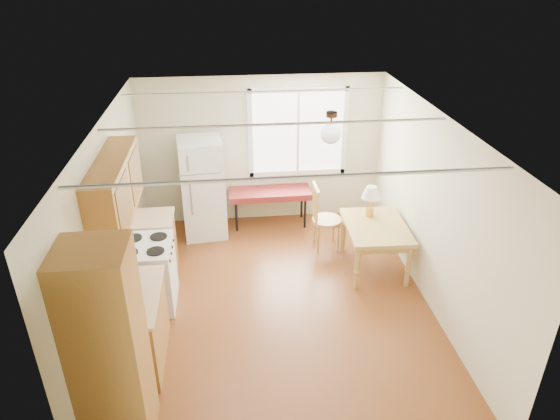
{
  "coord_description": "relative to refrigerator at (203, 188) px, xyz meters",
  "views": [
    {
      "loc": [
        -0.55,
        -5.36,
        4.18
      ],
      "look_at": [
        0.09,
        0.49,
        1.15
      ],
      "focal_mm": 32.0,
      "sensor_mm": 36.0,
      "label": 1
    }
  ],
  "objects": [
    {
      "name": "room_shell",
      "position": [
        1.0,
        -2.03,
        0.43
      ],
      "size": [
        4.6,
        5.6,
        2.62
      ],
      "color": "#542811",
      "rests_on": "ground"
    },
    {
      "name": "kitchen_run",
      "position": [
        -0.72,
        -2.67,
        0.02
      ],
      "size": [
        0.65,
        3.4,
        2.2
      ],
      "color": "brown",
      "rests_on": "ground"
    },
    {
      "name": "window_unit",
      "position": [
        1.6,
        0.44,
        0.73
      ],
      "size": [
        1.64,
        0.05,
        1.51
      ],
      "color": "white",
      "rests_on": "room_shell"
    },
    {
      "name": "pendant_light",
      "position": [
        1.7,
        -1.63,
        1.42
      ],
      "size": [
        0.26,
        0.26,
        0.4
      ],
      "color": "#312015",
      "rests_on": "room_shell"
    },
    {
      "name": "refrigerator",
      "position": [
        0.0,
        0.0,
        0.0
      ],
      "size": [
        0.74,
        0.74,
        1.64
      ],
      "rotation": [
        0.0,
        0.0,
        0.1
      ],
      "color": "white",
      "rests_on": "ground"
    },
    {
      "name": "bench",
      "position": [
        1.1,
        0.19,
        -0.25
      ],
      "size": [
        1.38,
        0.52,
        0.64
      ],
      "rotation": [
        0.0,
        0.0,
        0.01
      ],
      "color": "maroon",
      "rests_on": "ground"
    },
    {
      "name": "dining_table",
      "position": [
        2.5,
        -1.32,
        -0.21
      ],
      "size": [
        0.9,
        1.17,
        0.72
      ],
      "rotation": [
        0.0,
        0.0,
        -0.04
      ],
      "color": "#A78240",
      "rests_on": "ground"
    },
    {
      "name": "chair",
      "position": [
        1.82,
        -0.66,
        -0.21
      ],
      "size": [
        0.46,
        0.46,
        1.06
      ],
      "rotation": [
        0.0,
        0.0,
        0.02
      ],
      "color": "#A78240",
      "rests_on": "ground"
    },
    {
      "name": "table_lamp",
      "position": [
        2.48,
        -1.02,
        0.24
      ],
      "size": [
        0.27,
        0.27,
        0.47
      ],
      "rotation": [
        0.0,
        0.0,
        -0.34
      ],
      "color": "#B7903A",
      "rests_on": "dining_table"
    },
    {
      "name": "coffee_maker",
      "position": [
        -0.72,
        -2.88,
        0.22
      ],
      "size": [
        0.25,
        0.29,
        0.37
      ],
      "rotation": [
        0.0,
        0.0,
        -0.33
      ],
      "color": "black",
      "rests_on": "kitchen_run"
    },
    {
      "name": "kettle",
      "position": [
        -0.73,
        -2.85,
        0.18
      ],
      "size": [
        0.13,
        0.13,
        0.24
      ],
      "color": "red",
      "rests_on": "kitchen_run"
    }
  ]
}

